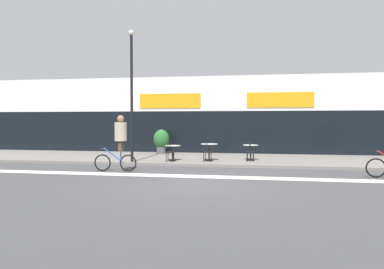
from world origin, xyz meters
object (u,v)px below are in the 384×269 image
(cyclist_0, at_px, (120,138))
(planter_pot, at_px, (161,140))
(bistro_table_0, at_px, (173,150))
(bistro_table_1, at_px, (209,148))
(cafe_chair_1_near, at_px, (207,150))
(cafe_chair_0_near, at_px, (170,150))
(lamp_post, at_px, (132,87))
(cafe_chair_2_near, at_px, (250,150))
(bistro_table_2, at_px, (251,149))

(cyclist_0, bearing_deg, planter_pot, -93.46)
(bistro_table_0, distance_m, bistro_table_1, 1.69)
(cafe_chair_1_near, bearing_deg, planter_pot, 47.68)
(cafe_chair_0_near, bearing_deg, lamp_post, 103.21)
(cafe_chair_0_near, relative_size, cafe_chair_2_near, 1.00)
(bistro_table_0, distance_m, cafe_chair_0_near, 0.63)
(bistro_table_2, height_order, cafe_chair_2_near, cafe_chair_2_near)
(bistro_table_0, distance_m, lamp_post, 3.43)
(bistro_table_2, relative_size, lamp_post, 0.12)
(cyclist_0, bearing_deg, lamp_post, -86.62)
(bistro_table_0, relative_size, cafe_chair_2_near, 0.80)
(bistro_table_1, relative_size, lamp_post, 0.13)
(bistro_table_0, bearing_deg, bistro_table_2, 13.32)
(bistro_table_2, height_order, lamp_post, lamp_post)
(bistro_table_0, height_order, bistro_table_1, bistro_table_1)
(bistro_table_1, relative_size, bistro_table_2, 1.10)
(cafe_chair_0_near, relative_size, lamp_post, 0.15)
(bistro_table_2, bearing_deg, cafe_chair_2_near, -90.44)
(bistro_table_1, distance_m, bistro_table_2, 1.97)
(planter_pot, xyz_separation_m, lamp_post, (-0.22, -4.26, 2.62))
(cafe_chair_2_near, xyz_separation_m, lamp_post, (-5.24, -1.13, 2.84))
(bistro_table_2, xyz_separation_m, lamp_post, (-5.24, -1.75, 2.85))
(bistro_table_2, distance_m, cafe_chair_2_near, 0.63)
(bistro_table_0, relative_size, bistro_table_1, 0.91)
(lamp_post, xyz_separation_m, cyclist_0, (0.30, -2.27, -2.17))
(bistro_table_0, bearing_deg, cafe_chair_0_near, -90.44)
(cafe_chair_1_near, bearing_deg, bistro_table_0, 87.16)
(cafe_chair_0_near, xyz_separation_m, planter_pot, (-1.45, 3.98, 0.22))
(bistro_table_2, relative_size, cyclist_0, 0.33)
(cyclist_0, bearing_deg, cafe_chair_1_near, -140.52)
(bistro_table_2, bearing_deg, cafe_chair_1_near, -149.26)
(bistro_table_1, xyz_separation_m, cafe_chair_0_near, (-1.67, -0.96, -0.04))
(planter_pot, bearing_deg, bistro_table_0, -66.59)
(cafe_chair_2_near, distance_m, lamp_post, 6.06)
(bistro_table_2, bearing_deg, planter_pot, 153.45)
(bistro_table_1, height_order, lamp_post, lamp_post)
(cafe_chair_2_near, bearing_deg, cafe_chair_0_near, 106.96)
(cafe_chair_0_near, xyz_separation_m, lamp_post, (-1.67, -0.28, 2.84))
(bistro_table_1, bearing_deg, cyclist_0, -130.89)
(cafe_chair_0_near, bearing_deg, bistro_table_0, 3.17)
(bistro_table_1, height_order, cafe_chair_2_near, cafe_chair_2_near)
(bistro_table_0, height_order, cyclist_0, cyclist_0)
(bistro_table_1, distance_m, lamp_post, 4.53)
(bistro_table_0, bearing_deg, cafe_chair_1_near, -10.14)
(cafe_chair_1_near, relative_size, cyclist_0, 0.41)
(cyclist_0, bearing_deg, bistro_table_0, -117.53)
(bistro_table_2, xyz_separation_m, cafe_chair_0_near, (-3.57, -1.47, 0.01))
(planter_pot, relative_size, lamp_post, 0.23)
(cafe_chair_2_near, xyz_separation_m, planter_pot, (-5.01, 3.13, 0.22))
(cafe_chair_1_near, relative_size, planter_pot, 0.67)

